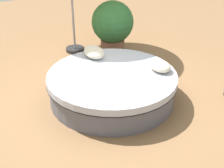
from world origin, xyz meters
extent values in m
plane|color=olive|center=(0.00, 0.00, 0.00)|extent=(16.00, 16.00, 0.00)
cylinder|color=#595966|center=(0.00, 0.00, 0.19)|extent=(2.19, 2.19, 0.39)
cylinder|color=black|center=(0.00, 0.00, 0.39)|extent=(2.26, 2.26, 0.02)
cylinder|color=#B2B7C6|center=(0.00, 0.00, 0.45)|extent=(2.25, 2.25, 0.13)
ellipsoid|color=beige|center=(-0.25, -0.81, 0.59)|extent=(0.46, 0.34, 0.17)
ellipsoid|color=beige|center=(0.79, -0.01, 0.61)|extent=(0.54, 0.35, 0.20)
cylinder|color=#262628|center=(2.36, -0.18, 0.04)|extent=(0.44, 0.44, 0.08)
cylinder|color=brown|center=(1.83, -0.93, 0.18)|extent=(0.56, 0.56, 0.36)
sphere|color=#2D6633|center=(1.83, -0.93, 0.77)|extent=(0.96, 0.96, 0.96)
camera|label=1|loc=(-4.22, 2.11, 2.95)|focal=49.48mm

